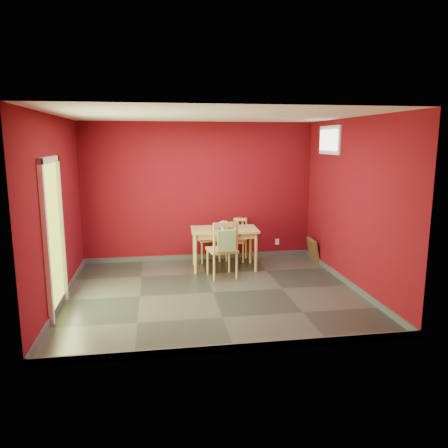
{
  "coord_description": "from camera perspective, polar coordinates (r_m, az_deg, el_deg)",
  "views": [
    {
      "loc": [
        -0.85,
        -6.46,
        2.33
      ],
      "look_at": [
        0.25,
        0.45,
        1.0
      ],
      "focal_mm": 35.0,
      "sensor_mm": 36.0,
      "label": 1
    }
  ],
  "objects": [
    {
      "name": "chair_far_right",
      "position": [
        8.69,
        1.69,
        -1.93
      ],
      "size": [
        0.5,
        0.5,
        0.83
      ],
      "color": "tan",
      "rests_on": "ground"
    },
    {
      "name": "dining_table",
      "position": [
        8.02,
        0.03,
        -1.24
      ],
      "size": [
        1.24,
        0.76,
        0.76
      ],
      "color": "tan",
      "rests_on": "ground"
    },
    {
      "name": "room_shell",
      "position": [
        6.9,
        -1.48,
        -8.53
      ],
      "size": [
        4.5,
        4.5,
        4.5
      ],
      "color": "#610A13",
      "rests_on": "ground"
    },
    {
      "name": "ground",
      "position": [
        6.92,
        -1.48,
        -8.92
      ],
      "size": [
        4.5,
        4.5,
        0.0
      ],
      "primitive_type": "plane",
      "color": "#2D342D",
      "rests_on": "ground"
    },
    {
      "name": "cat",
      "position": [
        7.94,
        -0.1,
        0.07
      ],
      "size": [
        0.23,
        0.42,
        0.2
      ],
      "primitive_type": null,
      "rotation": [
        0.0,
        0.0,
        0.04
      ],
      "color": "slate",
      "rests_on": "table_runner"
    },
    {
      "name": "chair_near",
      "position": [
        7.5,
        -0.16,
        -3.25
      ],
      "size": [
        0.54,
        0.54,
        1.01
      ],
      "color": "tan",
      "rests_on": "ground"
    },
    {
      "name": "picture_frame",
      "position": [
        8.76,
        11.56,
        -3.36
      ],
      "size": [
        0.16,
        0.45,
        0.45
      ],
      "color": "brown",
      "rests_on": "ground"
    },
    {
      "name": "outlet_plate",
      "position": [
        9.03,
        6.95,
        -2.31
      ],
      "size": [
        0.08,
        0.02,
        0.12
      ],
      "primitive_type": "cube",
      "color": "silver",
      "rests_on": "room_shell"
    },
    {
      "name": "table_runner",
      "position": [
        7.9,
        0.16,
        -1.13
      ],
      "size": [
        0.36,
        0.7,
        0.35
      ],
      "color": "#976326",
      "rests_on": "dining_table"
    },
    {
      "name": "chair_far_left",
      "position": [
        8.65,
        -2.23,
        -1.7
      ],
      "size": [
        0.51,
        0.51,
        0.91
      ],
      "color": "tan",
      "rests_on": "ground"
    },
    {
      "name": "tote_bag",
      "position": [
        7.24,
        0.31,
        -2.18
      ],
      "size": [
        0.3,
        0.18,
        0.42
      ],
      "color": "#6C8F5B",
      "rests_on": "chair_near"
    },
    {
      "name": "doorway",
      "position": [
        6.33,
        -21.44,
        -0.97
      ],
      "size": [
        0.06,
        1.01,
        2.13
      ],
      "color": "#B7D838",
      "rests_on": "ground"
    },
    {
      "name": "window",
      "position": [
        8.07,
        13.6,
        10.61
      ],
      "size": [
        0.05,
        0.9,
        0.5
      ],
      "color": "white",
      "rests_on": "room_shell"
    }
  ]
}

